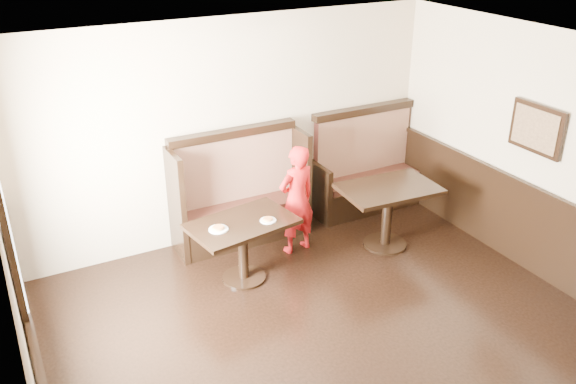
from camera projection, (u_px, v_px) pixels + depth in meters
room_shell at (350, 331)px, 5.17m from camera, size 7.00×7.00×7.00m
booth_main at (239, 201)px, 7.76m from camera, size 1.75×0.72×1.45m
booth_neighbor at (366, 175)px, 8.61m from camera, size 1.65×0.72×1.45m
table_main at (243, 236)px, 6.85m from camera, size 1.27×0.90×0.75m
table_neighbor at (388, 202)px, 7.53m from camera, size 1.23×0.85×0.82m
child at (297, 200)px, 7.40m from camera, size 0.55×0.40×1.39m
pizza_plate_left at (218, 228)px, 6.61m from camera, size 0.22×0.22×0.04m
pizza_plate_right at (268, 220)px, 6.80m from camera, size 0.18×0.18×0.03m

